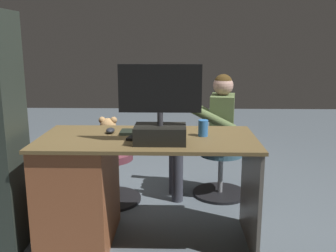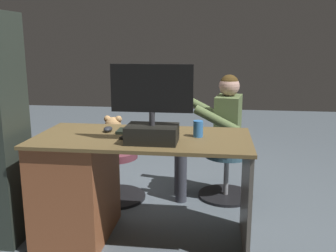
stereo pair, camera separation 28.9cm
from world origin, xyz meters
name	(u,v)px [view 2 (the right image)]	position (x,y,z in m)	size (l,w,h in m)	color
ground_plane	(153,214)	(0.00, 0.00, 0.00)	(10.00, 10.00, 0.00)	#545F68
desk	(89,183)	(0.38, 0.40, 0.40)	(1.44, 0.70, 0.75)	brown
monitor	(152,119)	(-0.09, 0.54, 0.90)	(0.51, 0.23, 0.49)	black
keyboard	(147,132)	(-0.02, 0.30, 0.76)	(0.42, 0.14, 0.02)	black
computer_mouse	(108,129)	(0.27, 0.29, 0.77)	(0.06, 0.10, 0.04)	#25282F
cup	(198,129)	(-0.37, 0.36, 0.80)	(0.07, 0.07, 0.11)	#3372BF
tv_remote	(128,136)	(0.09, 0.44, 0.76)	(0.04, 0.15, 0.02)	black
office_chair_teddy	(115,172)	(0.39, -0.27, 0.24)	(0.54, 0.54, 0.44)	black
teddy_bear	(114,135)	(0.39, -0.28, 0.58)	(0.22, 0.22, 0.31)	tan
visitor_chair	(226,170)	(-0.59, -0.43, 0.25)	(0.49, 0.49, 0.44)	black
person	(217,128)	(-0.49, -0.42, 0.64)	(0.59, 0.53, 1.10)	#576A3D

